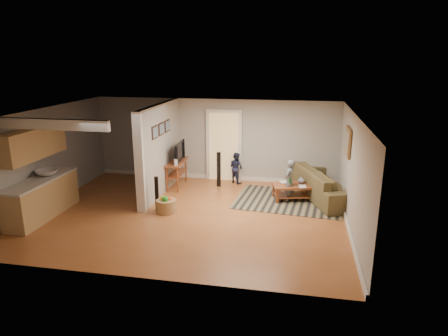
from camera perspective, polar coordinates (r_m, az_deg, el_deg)
The scene contains 11 objects.
ground at distance 9.90m, azimuth -4.90°, elevation -6.55°, with size 7.50×7.50×0.00m, color brown.
room_shell at distance 10.18m, azimuth -10.24°, elevation 2.48°, with size 7.54×6.02×2.52m.
area_rug at distance 10.87m, azimuth 9.25°, elevation -4.60°, with size 2.79×2.04×0.01m, color black.
sofa at distance 11.31m, azimuth 14.07°, elevation -4.11°, with size 2.70×1.05×0.79m, color #4C3C26.
coffee_table at distance 10.87m, azimuth 9.96°, elevation -2.81°, with size 1.21×0.88×0.65m.
tv_console at distance 11.77m, azimuth -6.76°, elevation 0.65°, with size 0.54×1.26×1.06m.
speaker_left at distance 10.08m, azimuth -9.57°, elevation -3.63°, with size 0.09×0.09×0.88m, color black.
speaker_right at distance 11.75m, azimuth -0.77°, elevation -0.19°, with size 0.10×0.10×1.04m, color black.
toy_basket at distance 10.02m, azimuth -8.24°, elevation -5.28°, with size 0.49×0.49×0.44m.
child at distance 10.88m, azimuth 9.16°, elevation -4.62°, with size 0.41×0.27×1.13m, color slate.
toddler at distance 12.24m, azimuth 1.72°, elevation -2.10°, with size 0.46×0.36×0.95m, color #1F2442.
Camera 1 is at (2.53, -8.82, 3.74)m, focal length 32.00 mm.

